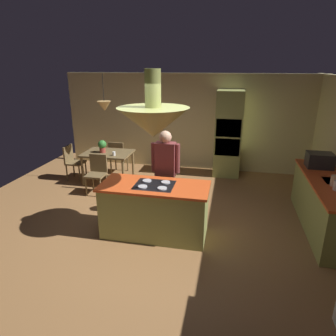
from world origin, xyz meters
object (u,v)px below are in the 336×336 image
at_px(potted_plant_on_table, 102,146).
at_px(chair_facing_island, 97,171).
at_px(dining_table, 108,156).
at_px(chair_by_back_wall, 118,155).
at_px(microwave_on_counter, 320,160).
at_px(canister_tea, 334,181).
at_px(cup_on_table, 114,154).
at_px(oven_tower, 228,134).
at_px(person_at_island, 165,169).
at_px(kitchen_island, 155,210).
at_px(chair_at_corner, 73,160).

bearing_deg(potted_plant_on_table, chair_facing_island, -79.53).
relative_size(dining_table, chair_by_back_wall, 1.31).
distance_m(dining_table, chair_facing_island, 0.66).
bearing_deg(chair_facing_island, microwave_on_counter, 0.64).
relative_size(canister_tea, microwave_on_counter, 0.38).
bearing_deg(microwave_on_counter, canister_tea, -90.00).
height_order(chair_facing_island, cup_on_table, chair_facing_island).
bearing_deg(oven_tower, person_at_island, -112.41).
distance_m(chair_facing_island, potted_plant_on_table, 0.75).
bearing_deg(microwave_on_counter, chair_facing_island, -179.36).
distance_m(dining_table, cup_on_table, 0.36).
bearing_deg(kitchen_island, microwave_on_counter, 28.03).
height_order(oven_tower, dining_table, oven_tower).
xyz_separation_m(person_at_island, chair_facing_island, (-1.74, 0.79, -0.45)).
height_order(chair_by_back_wall, microwave_on_counter, microwave_on_counter).
distance_m(oven_tower, chair_by_back_wall, 2.90).
xyz_separation_m(dining_table, chair_facing_island, (0.00, -0.64, -0.15)).
bearing_deg(canister_tea, chair_facing_island, 168.85).
height_order(dining_table, person_at_island, person_at_island).
bearing_deg(chair_by_back_wall, canister_tea, 154.43).
height_order(person_at_island, canister_tea, person_at_island).
distance_m(person_at_island, cup_on_table, 1.93).
bearing_deg(chair_at_corner, microwave_on_counter, -96.12).
relative_size(person_at_island, chair_by_back_wall, 1.91).
distance_m(kitchen_island, cup_on_table, 2.41).
xyz_separation_m(chair_facing_island, microwave_on_counter, (4.54, 0.05, 0.54)).
bearing_deg(dining_table, oven_tower, 22.21).
bearing_deg(cup_on_table, chair_at_corner, 170.09).
xyz_separation_m(chair_facing_island, chair_by_back_wall, (0.00, 1.28, 0.00)).
relative_size(chair_facing_island, cup_on_table, 9.67).
xyz_separation_m(oven_tower, canister_tea, (1.74, -2.68, -0.09)).
bearing_deg(chair_by_back_wall, person_at_island, 130.03).
relative_size(chair_by_back_wall, canister_tea, 5.00).
bearing_deg(chair_by_back_wall, microwave_on_counter, 164.88).
height_order(dining_table, microwave_on_counter, microwave_on_counter).
distance_m(kitchen_island, chair_at_corner, 3.38).
relative_size(chair_by_back_wall, potted_plant_on_table, 2.90).
bearing_deg(chair_at_corner, kitchen_island, -128.43).
xyz_separation_m(chair_by_back_wall, microwave_on_counter, (4.54, -1.23, 0.54)).
bearing_deg(cup_on_table, person_at_island, -39.35).
relative_size(potted_plant_on_table, cup_on_table, 3.33).
relative_size(person_at_island, chair_facing_island, 1.91).
height_order(oven_tower, person_at_island, oven_tower).
height_order(kitchen_island, potted_plant_on_table, potted_plant_on_table).
bearing_deg(chair_at_corner, potted_plant_on_table, -91.73).
bearing_deg(microwave_on_counter, cup_on_table, 174.95).
distance_m(oven_tower, person_at_island, 2.79).
distance_m(chair_at_corner, potted_plant_on_table, 0.94).
distance_m(chair_by_back_wall, microwave_on_counter, 4.73).
bearing_deg(oven_tower, chair_facing_island, -147.53).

